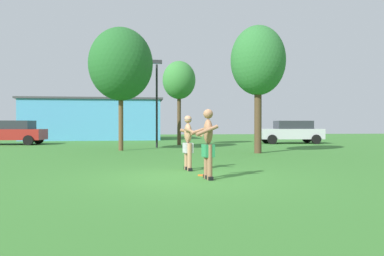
{
  "coord_description": "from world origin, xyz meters",
  "views": [
    {
      "loc": [
        -1.19,
        -9.63,
        1.37
      ],
      "look_at": [
        0.37,
        1.7,
        1.24
      ],
      "focal_mm": 36.17,
      "sensor_mm": 36.0,
      "label": 1
    }
  ],
  "objects_px": {
    "player_in_green": "(208,142)",
    "tree_right_field": "(121,64)",
    "car_silver_near_post": "(291,132)",
    "tree_behind_players": "(258,61)",
    "frisbee": "(202,175)",
    "tree_left_field": "(179,81)",
    "player_with_cap": "(188,140)",
    "car_red_mid_lot": "(11,132)",
    "lamp_post": "(157,93)"
  },
  "relations": [
    {
      "from": "player_with_cap",
      "to": "tree_left_field",
      "type": "distance_m",
      "value": 13.99
    },
    {
      "from": "tree_left_field",
      "to": "tree_right_field",
      "type": "xyz_separation_m",
      "value": [
        -3.49,
        -4.72,
        0.27
      ]
    },
    {
      "from": "car_silver_near_post",
      "to": "car_red_mid_lot",
      "type": "relative_size",
      "value": 1.0
    },
    {
      "from": "player_in_green",
      "to": "tree_behind_players",
      "type": "xyz_separation_m",
      "value": [
        3.81,
        8.03,
        3.36
      ]
    },
    {
      "from": "tree_left_field",
      "to": "tree_behind_players",
      "type": "xyz_separation_m",
      "value": [
        2.92,
        -7.44,
        0.12
      ]
    },
    {
      "from": "tree_right_field",
      "to": "tree_left_field",
      "type": "bearing_deg",
      "value": 53.5
    },
    {
      "from": "tree_behind_players",
      "to": "tree_left_field",
      "type": "bearing_deg",
      "value": 111.41
    },
    {
      "from": "frisbee",
      "to": "lamp_post",
      "type": "xyz_separation_m",
      "value": [
        -0.63,
        12.22,
        3.12
      ]
    },
    {
      "from": "tree_left_field",
      "to": "frisbee",
      "type": "bearing_deg",
      "value": -93.58
    },
    {
      "from": "lamp_post",
      "to": "player_with_cap",
      "type": "bearing_deg",
      "value": -87.83
    },
    {
      "from": "player_with_cap",
      "to": "tree_left_field",
      "type": "relative_size",
      "value": 0.3
    },
    {
      "from": "car_silver_near_post",
      "to": "tree_behind_players",
      "type": "xyz_separation_m",
      "value": [
        -5.02,
        -8.34,
        3.45
      ]
    },
    {
      "from": "frisbee",
      "to": "car_red_mid_lot",
      "type": "bearing_deg",
      "value": 120.73
    },
    {
      "from": "player_with_cap",
      "to": "tree_behind_players",
      "type": "bearing_deg",
      "value": 56.45
    },
    {
      "from": "car_red_mid_lot",
      "to": "lamp_post",
      "type": "bearing_deg",
      "value": -26.02
    },
    {
      "from": "frisbee",
      "to": "lamp_post",
      "type": "relative_size",
      "value": 0.05
    },
    {
      "from": "tree_right_field",
      "to": "car_red_mid_lot",
      "type": "bearing_deg",
      "value": 137.92
    },
    {
      "from": "player_with_cap",
      "to": "car_silver_near_post",
      "type": "xyz_separation_m",
      "value": [
        9.08,
        14.46,
        -0.06
      ]
    },
    {
      "from": "car_red_mid_lot",
      "to": "tree_left_field",
      "type": "xyz_separation_m",
      "value": [
        10.9,
        -1.98,
        3.33
      ]
    },
    {
      "from": "car_silver_near_post",
      "to": "tree_right_field",
      "type": "height_order",
      "value": "tree_right_field"
    },
    {
      "from": "car_red_mid_lot",
      "to": "tree_left_field",
      "type": "relative_size",
      "value": 0.82
    },
    {
      "from": "player_with_cap",
      "to": "car_silver_near_post",
      "type": "bearing_deg",
      "value": 57.87
    },
    {
      "from": "car_silver_near_post",
      "to": "tree_behind_players",
      "type": "relative_size",
      "value": 0.75
    },
    {
      "from": "car_silver_near_post",
      "to": "player_in_green",
      "type": "bearing_deg",
      "value": -118.36
    },
    {
      "from": "player_in_green",
      "to": "tree_right_field",
      "type": "xyz_separation_m",
      "value": [
        -2.59,
        10.76,
        3.5
      ]
    },
    {
      "from": "player_in_green",
      "to": "frisbee",
      "type": "distance_m",
      "value": 1.12
    },
    {
      "from": "frisbee",
      "to": "car_silver_near_post",
      "type": "bearing_deg",
      "value": 60.55
    },
    {
      "from": "frisbee",
      "to": "tree_left_field",
      "type": "xyz_separation_m",
      "value": [
        0.93,
        14.8,
        4.14
      ]
    },
    {
      "from": "player_in_green",
      "to": "car_silver_near_post",
      "type": "distance_m",
      "value": 18.6
    },
    {
      "from": "player_in_green",
      "to": "car_silver_near_post",
      "type": "bearing_deg",
      "value": 61.64
    },
    {
      "from": "player_in_green",
      "to": "tree_right_field",
      "type": "height_order",
      "value": "tree_right_field"
    },
    {
      "from": "tree_right_field",
      "to": "tree_behind_players",
      "type": "height_order",
      "value": "tree_right_field"
    },
    {
      "from": "lamp_post",
      "to": "tree_left_field",
      "type": "distance_m",
      "value": 3.18
    },
    {
      "from": "player_in_green",
      "to": "frisbee",
      "type": "relative_size",
      "value": 7.17
    },
    {
      "from": "car_silver_near_post",
      "to": "tree_behind_players",
      "type": "height_order",
      "value": "tree_behind_players"
    },
    {
      "from": "tree_behind_players",
      "to": "car_silver_near_post",
      "type": "bearing_deg",
      "value": 58.93
    },
    {
      "from": "player_with_cap",
      "to": "player_in_green",
      "type": "height_order",
      "value": "player_in_green"
    },
    {
      "from": "car_red_mid_lot",
      "to": "tree_left_field",
      "type": "bearing_deg",
      "value": -10.27
    },
    {
      "from": "car_red_mid_lot",
      "to": "car_silver_near_post",
      "type": "bearing_deg",
      "value": -3.27
    },
    {
      "from": "player_in_green",
      "to": "tree_left_field",
      "type": "distance_m",
      "value": 15.83
    },
    {
      "from": "frisbee",
      "to": "tree_behind_players",
      "type": "bearing_deg",
      "value": 62.45
    },
    {
      "from": "lamp_post",
      "to": "player_in_green",
      "type": "bearing_deg",
      "value": -87.08
    },
    {
      "from": "player_in_green",
      "to": "car_silver_near_post",
      "type": "height_order",
      "value": "player_in_green"
    },
    {
      "from": "player_with_cap",
      "to": "player_in_green",
      "type": "xyz_separation_m",
      "value": [
        0.24,
        -1.92,
        0.03
      ]
    },
    {
      "from": "frisbee",
      "to": "tree_behind_players",
      "type": "relative_size",
      "value": 0.04
    },
    {
      "from": "tree_behind_players",
      "to": "car_red_mid_lot",
      "type": "bearing_deg",
      "value": 145.73
    },
    {
      "from": "car_silver_near_post",
      "to": "lamp_post",
      "type": "distance_m",
      "value": 10.38
    },
    {
      "from": "frisbee",
      "to": "tree_left_field",
      "type": "relative_size",
      "value": 0.04
    },
    {
      "from": "lamp_post",
      "to": "tree_left_field",
      "type": "bearing_deg",
      "value": 58.95
    },
    {
      "from": "frisbee",
      "to": "car_red_mid_lot",
      "type": "relative_size",
      "value": 0.05
    }
  ]
}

